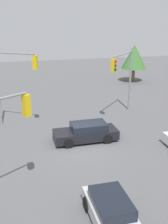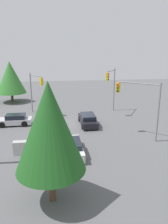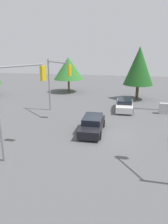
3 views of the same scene
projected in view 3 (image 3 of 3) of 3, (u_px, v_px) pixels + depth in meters
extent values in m
plane|color=#5B5B5E|center=(102.00, 135.00, 18.73)|extent=(80.00, 80.00, 0.00)
cube|color=black|center=(92.00, 126.00, 19.18)|extent=(1.78, 4.67, 0.67)
cube|color=black|center=(93.00, 119.00, 19.23)|extent=(1.57, 2.57, 0.52)
cylinder|color=black|center=(100.00, 135.00, 17.72)|extent=(0.22, 0.69, 0.69)
cylinder|color=black|center=(79.00, 134.00, 18.03)|extent=(0.22, 0.69, 0.69)
cylinder|color=black|center=(103.00, 123.00, 20.44)|extent=(0.22, 0.69, 0.69)
cylinder|color=black|center=(86.00, 122.00, 20.75)|extent=(0.22, 0.69, 0.69)
cube|color=silver|center=(124.00, 106.00, 25.75)|extent=(1.87, 4.47, 0.69)
cube|color=black|center=(125.00, 101.00, 25.80)|extent=(1.65, 2.46, 0.42)
cylinder|color=black|center=(132.00, 111.00, 24.34)|extent=(0.22, 0.67, 0.67)
cylinder|color=black|center=(116.00, 110.00, 24.66)|extent=(0.22, 0.67, 0.67)
cylinder|color=black|center=(132.00, 105.00, 26.95)|extent=(0.22, 0.67, 0.67)
cylinder|color=black|center=(117.00, 104.00, 27.27)|extent=(0.22, 0.67, 0.67)
cylinder|color=gray|center=(20.00, 66.00, 13.96)|extent=(1.97, 3.03, 0.12)
cube|color=gold|center=(43.00, 73.00, 15.37)|extent=(0.42, 0.44, 1.05)
sphere|color=red|center=(41.00, 68.00, 15.38)|extent=(0.22, 0.22, 0.22)
sphere|color=#392605|center=(42.00, 73.00, 15.48)|extent=(0.22, 0.22, 0.22)
sphere|color=black|center=(42.00, 78.00, 15.58)|extent=(0.22, 0.22, 0.22)
cylinder|color=gray|center=(49.00, 85.00, 25.16)|extent=(0.18, 0.18, 5.91)
cylinder|color=gray|center=(58.00, 62.00, 22.70)|extent=(3.30, 3.04, 0.12)
cube|color=gold|center=(70.00, 70.00, 21.20)|extent=(0.44, 0.44, 1.05)
sphere|color=red|center=(71.00, 67.00, 21.21)|extent=(0.22, 0.22, 0.22)
sphere|color=#392605|center=(71.00, 70.00, 21.30)|extent=(0.22, 0.22, 0.22)
sphere|color=black|center=(71.00, 74.00, 21.40)|extent=(0.22, 0.22, 0.22)
cube|color=#B2B2AD|center=(165.00, 108.00, 24.42)|extent=(1.15, 0.58, 1.20)
cylinder|color=#4C3823|center=(137.00, 92.00, 30.94)|extent=(0.41, 0.41, 2.11)
cone|color=#1E561E|center=(139.00, 66.00, 29.89)|extent=(4.07, 4.07, 5.19)
cylinder|color=brown|center=(69.00, 86.00, 35.99)|extent=(0.32, 0.32, 2.11)
cone|color=#337A2D|center=(68.00, 68.00, 35.18)|extent=(4.78, 4.78, 3.50)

